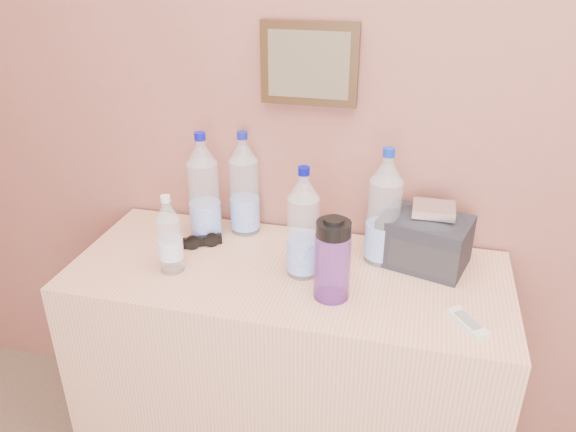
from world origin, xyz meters
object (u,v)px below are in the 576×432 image
Objects in this scene: pet_large_d at (303,228)px; sunglasses at (202,241)px; ac_remote at (468,323)px; foil_packet at (434,209)px; pet_large_a at (244,189)px; nalgene_bottle at (332,259)px; toiletry_bag at (424,238)px; pet_small at (170,238)px; pet_large_b at (204,193)px; dresser at (287,374)px; pet_large_c at (384,213)px.

pet_large_d is 0.39m from sunglasses.
ac_remote is 0.36m from foil_packet.
pet_large_a is 0.62m from foil_packet.
pet_large_a reaches higher than pet_large_d.
nalgene_bottle is 0.35m from toiletry_bag.
pet_small is at bearing -130.20° from ac_remote.
pet_large_a is 1.38× the size of toiletry_bag.
pet_large_b is at bearing 83.95° from pet_small.
dresser is 10.06× the size of sunglasses.
pet_large_d is (0.36, -0.14, -0.01)m from pet_large_b.
pet_large_a is at bearing 21.45° from sunglasses.
pet_large_c is 0.60m from sunglasses.
pet_small is at bearing -114.57° from pet_large_a.
pet_small is at bearing -131.53° from sunglasses.
pet_large_c reaches higher than nalgene_bottle.
ac_remote is at bearing -17.47° from pet_large_d.
pet_large_b is at bearing 65.18° from sunglasses.
ac_remote is 1.08× the size of foil_packet.
pet_small is 0.19m from sunglasses.
pet_large_a is at bearing 138.85° from pet_large_d.
pet_small is at bearing -160.53° from pet_large_c.
sunglasses is 0.71m from toiletry_bag.
pet_large_d is 0.52m from ac_remote.
pet_large_d is at bearing 11.63° from pet_small.
pet_large_d is at bearing -141.22° from toiletry_bag.
pet_large_a is 2.89× the size of foil_packet.
toiletry_bag is at bearing -25.49° from sunglasses.
dresser is at bearing -23.81° from pet_large_b.
pet_large_c reaches higher than pet_small.
pet_large_b is 0.58m from pet_large_c.
pet_large_a is 0.48m from nalgene_bottle.
pet_large_a is at bearing 169.83° from pet_large_c.
pet_large_d is at bearing -5.16° from dresser.
dresser is 0.63m from pet_small.
pet_small is 0.96× the size of toiletry_bag.
sunglasses is (0.03, 0.16, -0.09)m from pet_small.
sunglasses is at bearing 79.35° from pet_small.
nalgene_bottle is (0.36, -0.32, -0.04)m from pet_large_a.
foil_packet is at bearing 165.16° from ac_remote.
toiletry_bag is 0.10m from foil_packet.
pet_large_d is (0.05, -0.00, 0.57)m from dresser.
nalgene_bottle is 1.85× the size of ac_remote.
pet_large_b is (-0.32, 0.14, 0.58)m from dresser.
pet_small is 2.01× the size of foil_packet.
pet_large_d reaches higher than foil_packet.
pet_small is at bearing -163.44° from foil_packet.
foil_packet reaches higher than toiletry_bag.
pet_large_a is 1.45× the size of nalgene_bottle.
toiletry_bag is at bearing 17.22° from pet_small.
pet_large_d is at bearing -41.15° from pet_large_a.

